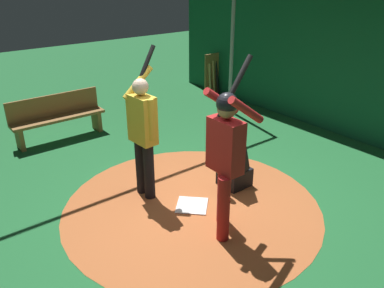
# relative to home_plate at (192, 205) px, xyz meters

# --- Properties ---
(ground_plane) EXTENTS (26.16, 26.16, 0.00)m
(ground_plane) POSITION_rel_home_plate_xyz_m (0.00, 0.00, -0.01)
(ground_plane) COLOR #216633
(dirt_circle) EXTENTS (3.54, 3.54, 0.01)m
(dirt_circle) POSITION_rel_home_plate_xyz_m (0.00, 0.00, -0.01)
(dirt_circle) COLOR #B76033
(dirt_circle) RESTS_ON ground
(home_plate) EXTENTS (0.59, 0.59, 0.01)m
(home_plate) POSITION_rel_home_plate_xyz_m (0.00, 0.00, 0.00)
(home_plate) COLOR white
(home_plate) RESTS_ON dirt_circle
(batter) EXTENTS (0.68, 0.49, 2.14)m
(batter) POSITION_rel_home_plate_xyz_m (0.02, 0.65, 1.09)
(batter) COLOR maroon
(batter) RESTS_ON ground
(catcher) EXTENTS (0.58, 0.40, 0.95)m
(catcher) POSITION_rel_home_plate_xyz_m (-0.82, -0.06, 0.36)
(catcher) COLOR black
(catcher) RESTS_ON ground
(visitor) EXTENTS (0.56, 0.51, 2.09)m
(visitor) POSITION_rel_home_plate_xyz_m (0.32, -0.67, 0.99)
(visitor) COLOR black
(visitor) RESTS_ON ground
(back_wall) EXTENTS (0.23, 10.16, 3.56)m
(back_wall) POSITION_rel_home_plate_xyz_m (-3.99, 0.00, 1.78)
(back_wall) COLOR #145133
(back_wall) RESTS_ON ground
(cage_frame) EXTENTS (6.32, 5.21, 3.41)m
(cage_frame) POSITION_rel_home_plate_xyz_m (0.00, 0.00, 2.37)
(cage_frame) COLOR gray
(cage_frame) RESTS_ON ground
(bat_rack) EXTENTS (0.58, 0.21, 1.05)m
(bat_rack) POSITION_rel_home_plate_xyz_m (-3.74, -3.83, 0.48)
(bat_rack) COLOR olive
(bat_rack) RESTS_ON ground
(bench) EXTENTS (1.75, 0.36, 0.85)m
(bench) POSITION_rel_home_plate_xyz_m (0.54, -3.47, 0.43)
(bench) COLOR olive
(bench) RESTS_ON ground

